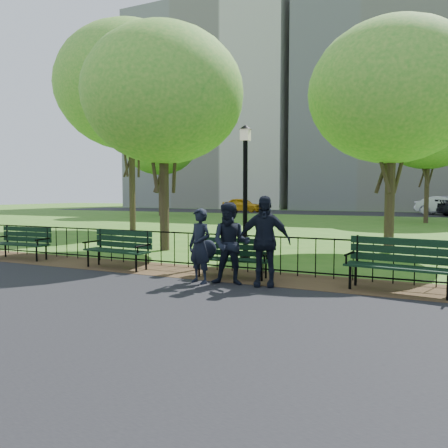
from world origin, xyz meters
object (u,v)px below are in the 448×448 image
at_px(lamppost, 245,188).
at_px(tree_near_e, 393,92).
at_px(tree_far_e, 429,127).
at_px(person_right, 264,241).
at_px(taxi, 242,205).
at_px(park_bench_main, 223,252).
at_px(tree_far_w, 160,143).
at_px(tree_near_w, 163,95).
at_px(tree_mid_w, 131,87).
at_px(person_left, 200,246).
at_px(sedan_silver, 446,206).
at_px(park_bench_right_a, 400,259).
at_px(park_bench_left_b, 23,239).
at_px(person_mid, 231,244).
at_px(park_bench_left_a, 119,245).

bearing_deg(lamppost, tree_near_e, 46.85).
distance_m(tree_far_e, person_right, 23.03).
bearing_deg(taxi, park_bench_main, -153.53).
bearing_deg(tree_far_w, tree_near_w, -56.93).
relative_size(tree_mid_w, person_left, 6.70).
xyz_separation_m(tree_near_w, tree_far_w, (-12.31, 18.91, 1.05)).
bearing_deg(tree_near_w, sedan_silver, 72.43).
height_order(park_bench_right_a, person_left, person_left).
bearing_deg(sedan_silver, tree_near_w, -172.90).
distance_m(tree_near_w, tree_far_e, 19.92).
distance_m(park_bench_right_a, lamppost, 4.78).
bearing_deg(park_bench_left_b, tree_mid_w, 105.50).
bearing_deg(park_bench_right_a, park_bench_main, -171.48).
bearing_deg(taxi, person_right, -152.14).
height_order(park_bench_right_a, tree_near_e, tree_near_e).
bearing_deg(lamppost, park_bench_main, -80.44).
height_order(tree_far_e, taxi, tree_far_e).
relative_size(park_bench_main, person_right, 0.93).
relative_size(park_bench_left_b, person_mid, 1.06).
relative_size(tree_mid_w, tree_far_e, 1.19).
height_order(park_bench_right_a, sedan_silver, sedan_silver).
xyz_separation_m(park_bench_right_a, sedan_silver, (2.22, 33.64, 0.18)).
xyz_separation_m(park_bench_main, tree_far_w, (-16.02, 22.37, 5.50)).
height_order(park_bench_left_b, person_right, person_right).
height_order(park_bench_left_a, tree_far_w, tree_far_w).
bearing_deg(lamppost, taxi, 112.19).
bearing_deg(tree_mid_w, person_mid, -45.95).
bearing_deg(park_bench_right_a, park_bench_left_b, -172.62).
bearing_deg(tree_far_w, sedan_silver, 27.36).
bearing_deg(tree_near_e, taxi, 120.76).
bearing_deg(tree_far_w, park_bench_right_a, -48.61).
height_order(park_bench_main, tree_near_w, tree_near_w).
distance_m(park_bench_right_a, tree_far_e, 22.33).
bearing_deg(tree_near_e, tree_mid_w, 163.34).
height_order(lamppost, tree_near_w, tree_near_w).
height_order(park_bench_main, person_right, person_right).
height_order(person_mid, taxi, person_mid).
relative_size(park_bench_left_b, tree_far_w, 0.20).
relative_size(park_bench_left_b, sedan_silver, 0.36).
relative_size(park_bench_left_a, taxi, 0.44).
relative_size(tree_far_w, taxi, 2.11).
relative_size(tree_near_w, tree_far_w, 0.83).
bearing_deg(person_left, park_bench_left_b, -170.95).
xyz_separation_m(park_bench_main, person_mid, (0.48, -0.69, 0.27)).
height_order(park_bench_main, person_mid, person_mid).
xyz_separation_m(park_bench_right_a, person_left, (-3.81, -0.85, 0.15)).
bearing_deg(sedan_silver, park_bench_right_a, -159.10).
relative_size(tree_mid_w, person_mid, 6.19).
xyz_separation_m(person_right, taxi, (-13.72, 32.72, -0.20)).
bearing_deg(park_bench_left_a, person_left, -11.70).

